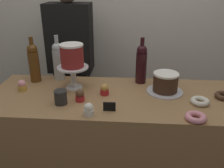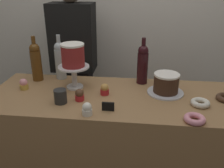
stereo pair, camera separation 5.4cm
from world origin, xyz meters
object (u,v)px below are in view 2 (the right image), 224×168
object	(u,v)px
wine_bottle_amber	(36,61)
cupcake_vanilla	(87,109)
white_layer_cake	(73,55)
price_sign_chalkboard	(108,107)
cupcake_caramel	(105,89)
wine_bottle_dark_red	(143,64)
cake_stand_pedestal	(74,73)
chocolate_round_cake	(166,83)
donut_pink	(195,119)
cupcake_chocolate	(80,95)
coffee_cup_ceramic	(60,96)
barista_figure	(75,70)
wine_bottle_clear	(60,60)
cupcake_strawberry	(24,84)
donut_sugar	(200,103)

from	to	relation	value
wine_bottle_amber	cupcake_vanilla	bearing A→B (deg)	-44.32
white_layer_cake	price_sign_chalkboard	size ratio (longest dim) A/B	2.18
cupcake_caramel	price_sign_chalkboard	distance (m)	0.21
wine_bottle_dark_red	price_sign_chalkboard	xyz separation A→B (m)	(-0.19, -0.43, -0.12)
cake_stand_pedestal	chocolate_round_cake	world-z (taller)	cake_stand_pedestal
donut_pink	price_sign_chalkboard	size ratio (longest dim) A/B	1.60
cupcake_chocolate	white_layer_cake	bearing A→B (deg)	112.89
wine_bottle_dark_red	wine_bottle_amber	bearing A→B (deg)	-177.52
cake_stand_pedestal	coffee_cup_ceramic	xyz separation A→B (m)	(-0.03, -0.23, -0.06)
price_sign_chalkboard	barista_figure	world-z (taller)	barista_figure
white_layer_cake	price_sign_chalkboard	world-z (taller)	white_layer_cake
wine_bottle_amber	donut_pink	size ratio (longest dim) A/B	2.91
cake_stand_pedestal	wine_bottle_clear	bearing A→B (deg)	132.11
cupcake_vanilla	cupcake_chocolate	world-z (taller)	same
cupcake_vanilla	cupcake_strawberry	distance (m)	0.57
cake_stand_pedestal	wine_bottle_amber	bearing A→B (deg)	161.00
cake_stand_pedestal	chocolate_round_cake	bearing A→B (deg)	-1.69
donut_pink	coffee_cup_ceramic	size ratio (longest dim) A/B	1.32
chocolate_round_cake	donut_sugar	distance (m)	0.25
cake_stand_pedestal	donut_sugar	size ratio (longest dim) A/B	1.85
donut_sugar	wine_bottle_clear	bearing A→B (deg)	160.98
chocolate_round_cake	cupcake_vanilla	bearing A→B (deg)	-143.69
cupcake_chocolate	barista_figure	world-z (taller)	barista_figure
cupcake_caramel	donut_pink	bearing A→B (deg)	-27.64
cake_stand_pedestal	wine_bottle_amber	size ratio (longest dim) A/B	0.64
white_layer_cake	donut_sugar	distance (m)	0.84
chocolate_round_cake	price_sign_chalkboard	distance (m)	0.44
cupcake_strawberry	cupcake_chocolate	bearing A→B (deg)	-16.21
white_layer_cake	cupcake_chocolate	bearing A→B (deg)	-67.11
wine_bottle_amber	coffee_cup_ceramic	xyz separation A→B (m)	(0.28, -0.33, -0.10)
wine_bottle_dark_red	barista_figure	distance (m)	0.69
cake_stand_pedestal	wine_bottle_amber	distance (m)	0.32
wine_bottle_amber	cupcake_vanilla	xyz separation A→B (m)	(0.46, -0.45, -0.11)
white_layer_cake	wine_bottle_amber	world-z (taller)	wine_bottle_amber
cupcake_chocolate	donut_sugar	size ratio (longest dim) A/B	0.66
barista_figure	wine_bottle_dark_red	bearing A→B (deg)	-29.02
chocolate_round_cake	cupcake_strawberry	xyz separation A→B (m)	(-0.94, -0.05, -0.04)
donut_sugar	cake_stand_pedestal	bearing A→B (deg)	168.29
price_sign_chalkboard	white_layer_cake	bearing A→B (deg)	132.74
wine_bottle_amber	donut_pink	distance (m)	1.14
wine_bottle_amber	wine_bottle_dark_red	xyz separation A→B (m)	(0.76, 0.03, 0.00)
wine_bottle_amber	donut_pink	bearing A→B (deg)	-23.82
price_sign_chalkboard	coffee_cup_ceramic	size ratio (longest dim) A/B	0.82
cupcake_chocolate	donut_pink	distance (m)	0.67
donut_sugar	barista_figure	xyz separation A→B (m)	(-0.92, 0.62, -0.06)
cake_stand_pedestal	wine_bottle_dark_red	size ratio (longest dim) A/B	0.64
cake_stand_pedestal	barista_figure	xyz separation A→B (m)	(-0.12, 0.46, -0.15)
wine_bottle_amber	price_sign_chalkboard	distance (m)	0.70
white_layer_cake	cupcake_chocolate	distance (m)	0.28
wine_bottle_clear	coffee_cup_ceramic	world-z (taller)	wine_bottle_clear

